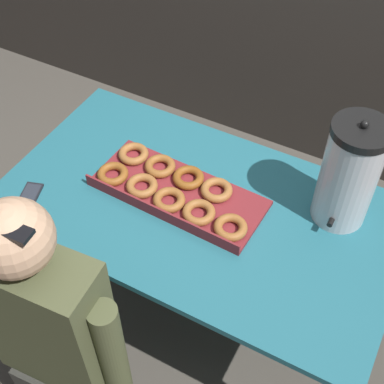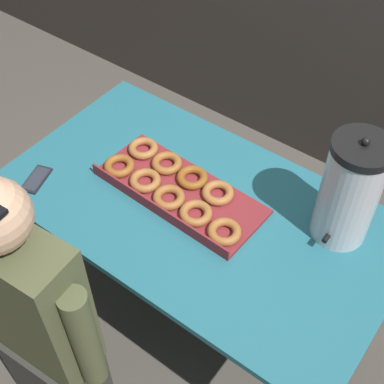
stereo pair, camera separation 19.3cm
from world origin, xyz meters
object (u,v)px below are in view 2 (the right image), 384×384
(person_seated, at_px, (39,323))
(cell_phone, at_px, (36,179))
(donut_box, at_px, (176,188))
(coffee_urn, at_px, (350,191))

(person_seated, bearing_deg, cell_phone, -47.95)
(donut_box, relative_size, person_seated, 0.52)
(cell_phone, bearing_deg, donut_box, 12.34)
(donut_box, bearing_deg, coffee_urn, 21.50)
(donut_box, height_order, cell_phone, donut_box)
(coffee_urn, bearing_deg, person_seated, -126.79)
(cell_phone, relative_size, person_seated, 0.12)
(coffee_urn, bearing_deg, donut_box, -161.01)
(donut_box, xyz_separation_m, cell_phone, (-0.47, -0.27, -0.02))
(coffee_urn, xyz_separation_m, person_seated, (-0.64, -0.85, -0.33))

